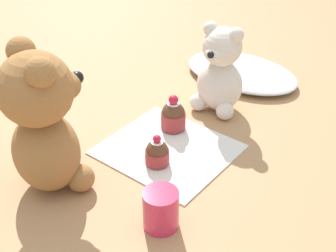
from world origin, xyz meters
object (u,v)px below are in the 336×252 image
object	(u,v)px
teddy_bear_cream	(220,72)
juice_glass	(161,209)
teddy_bear_tan	(43,122)
cupcake_near_tan_bear	(157,153)
cupcake_near_cream_bear	(173,115)

from	to	relation	value
teddy_bear_cream	juice_glass	xyz separation A→B (m)	(0.12, -0.35, -0.05)
teddy_bear_tan	cupcake_near_tan_bear	bearing A→B (deg)	-106.85
teddy_bear_tan	juice_glass	size ratio (longest dim) A/B	3.89
teddy_bear_cream	teddy_bear_tan	distance (m)	0.40
teddy_bear_tan	juice_glass	distance (m)	0.23
cupcake_near_cream_bear	cupcake_near_tan_bear	bearing A→B (deg)	-66.76
teddy_bear_cream	juice_glass	world-z (taller)	teddy_bear_cream
cupcake_near_tan_bear	juice_glass	bearing A→B (deg)	-48.74
teddy_bear_cream	teddy_bear_tan	bearing A→B (deg)	-107.19
cupcake_near_cream_bear	teddy_bear_cream	bearing A→B (deg)	77.99
teddy_bear_tan	cupcake_near_cream_bear	size ratio (longest dim) A/B	3.49
teddy_bear_tan	cupcake_near_tan_bear	world-z (taller)	teddy_bear_tan
cupcake_near_tan_bear	juice_glass	xyz separation A→B (m)	(0.10, -0.11, 0.01)
cupcake_near_cream_bear	cupcake_near_tan_bear	size ratio (longest dim) A/B	1.25
teddy_bear_cream	cupcake_near_cream_bear	bearing A→B (deg)	-106.02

